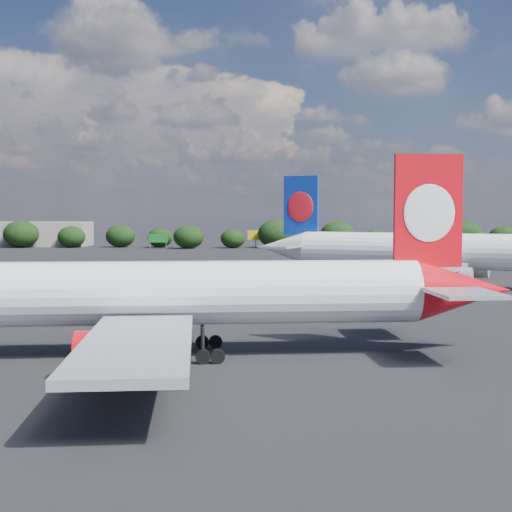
{
  "coord_description": "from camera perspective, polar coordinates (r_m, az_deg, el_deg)",
  "views": [
    {
      "loc": [
        17.24,
        -42.91,
        11.44
      ],
      "look_at": [
        16.0,
        12.0,
        8.0
      ],
      "focal_mm": 50.0,
      "sensor_mm": 36.0,
      "label": 1
    }
  ],
  "objects": [
    {
      "name": "china_southern_airliner",
      "position": [
        112.27,
        13.08,
        0.34
      ],
      "size": [
        50.35,
        48.54,
        17.3
      ],
      "color": "white",
      "rests_on": "ground"
    },
    {
      "name": "horizon_treeline",
      "position": [
        223.92,
        -1.15,
        1.66
      ],
      "size": [
        209.85,
        15.76,
        8.93
      ],
      "color": "black",
      "rests_on": "ground"
    },
    {
      "name": "highway_sign",
      "position": [
        221.89,
        -7.85,
        1.4
      ],
      "size": [
        6.0,
        0.3,
        4.5
      ],
      "color": "#15691C",
      "rests_on": "ground"
    },
    {
      "name": "qantas_airliner",
      "position": [
        56.39,
        -4.62,
        -3.11
      ],
      "size": [
        49.14,
        46.79,
        16.02
      ],
      "color": "white",
      "rests_on": "ground"
    },
    {
      "name": "billboard_yellow",
      "position": [
        225.1,
        -0.04,
        1.65
      ],
      "size": [
        5.0,
        0.3,
        5.5
      ],
      "color": "gold",
      "rests_on": "ground"
    },
    {
      "name": "terminal_building",
      "position": [
        249.0,
        -18.0,
        1.69
      ],
      "size": [
        42.0,
        16.0,
        8.0
      ],
      "color": "gray",
      "rests_on": "ground"
    },
    {
      "name": "ground",
      "position": [
        104.97,
        -8.18,
        -2.71
      ],
      "size": [
        500.0,
        500.0,
        0.0
      ],
      "primitive_type": "plane",
      "color": "black",
      "rests_on": "ground"
    }
  ]
}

